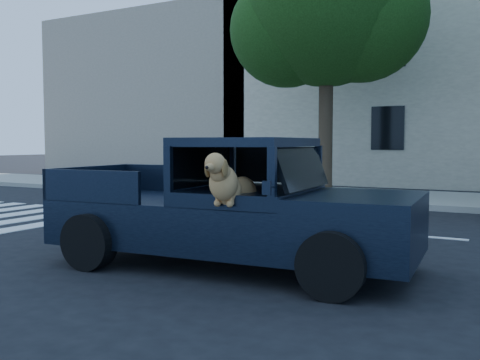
{
  "coord_description": "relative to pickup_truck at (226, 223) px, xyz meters",
  "views": [
    {
      "loc": [
        1.71,
        -6.37,
        1.66
      ],
      "look_at": [
        -1.45,
        -0.61,
        1.21
      ],
      "focal_mm": 40.0,
      "sensor_mm": 36.0,
      "label": 1
    }
  ],
  "objects": [
    {
      "name": "ground",
      "position": [
        1.88,
        0.24,
        -0.58
      ],
      "size": [
        120.0,
        120.0,
        0.0
      ],
      "primitive_type": "plane",
      "color": "black",
      "rests_on": "ground"
    },
    {
      "name": "building_left",
      "position": [
        -13.12,
        16.74,
        3.42
      ],
      "size": [
        12.0,
        6.0,
        8.0
      ],
      "primitive_type": "cube",
      "color": "tan",
      "rests_on": "ground"
    },
    {
      "name": "pickup_truck",
      "position": [
        0.0,
        0.0,
        0.0
      ],
      "size": [
        4.94,
        2.58,
        1.73
      ],
      "rotation": [
        0.0,
        0.0,
        0.07
      ],
      "color": "black",
      "rests_on": "ground"
    },
    {
      "name": "street_tree_left",
      "position": [
        -2.09,
        9.86,
        5.13
      ],
      "size": [
        6.0,
        5.2,
        8.6
      ],
      "color": "#332619",
      "rests_on": "ground"
    },
    {
      "name": "far_sidewalk",
      "position": [
        1.88,
        9.44,
        -0.51
      ],
      "size": [
        60.0,
        4.0,
        0.15
      ],
      "primitive_type": "cube",
      "color": "gray",
      "rests_on": "ground"
    }
  ]
}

